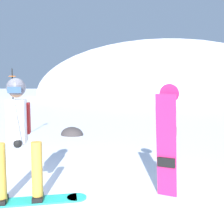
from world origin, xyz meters
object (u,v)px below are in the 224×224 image
(snowboarder_main, at_px, (18,137))
(rock_mid, at_px, (72,135))
(piste_marker_near, at_px, (13,99))
(spare_snowboard, at_px, (167,141))

(snowboarder_main, relative_size, rock_mid, 2.23)
(piste_marker_near, relative_size, rock_mid, 2.80)
(spare_snowboard, distance_m, piste_marker_near, 5.49)
(spare_snowboard, relative_size, rock_mid, 2.14)
(snowboarder_main, xyz_separation_m, piste_marker_near, (-3.20, 3.14, 0.30))
(rock_mid, bearing_deg, snowboarder_main, -65.01)
(piste_marker_near, height_order, rock_mid, piste_marker_near)
(spare_snowboard, bearing_deg, rock_mid, 137.38)
(spare_snowboard, xyz_separation_m, piste_marker_near, (-5.02, 2.17, 0.39))
(snowboarder_main, height_order, spare_snowboard, snowboarder_main)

